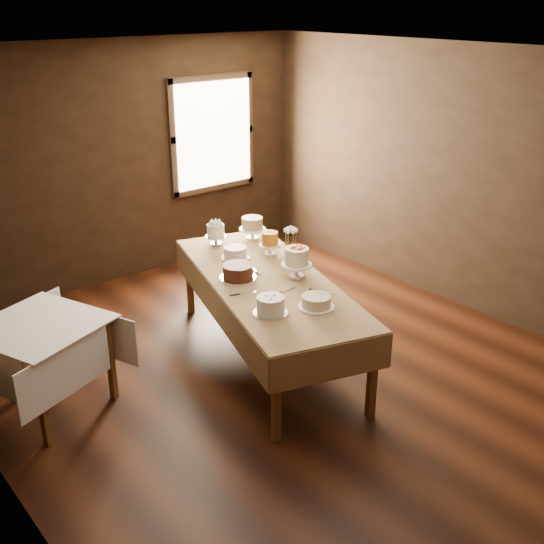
% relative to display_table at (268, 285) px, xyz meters
% --- Properties ---
extents(floor, '(5.00, 6.00, 0.01)m').
position_rel_display_table_xyz_m(floor, '(-0.06, -0.34, -0.76)').
color(floor, black).
rests_on(floor, ground).
extents(ceiling, '(5.00, 6.00, 0.01)m').
position_rel_display_table_xyz_m(ceiling, '(-0.06, -0.34, 2.04)').
color(ceiling, beige).
rests_on(ceiling, wall_back).
extents(wall_back, '(5.00, 0.02, 2.80)m').
position_rel_display_table_xyz_m(wall_back, '(-0.06, 2.66, 0.64)').
color(wall_back, black).
rests_on(wall_back, ground).
extents(wall_right, '(0.02, 6.00, 2.80)m').
position_rel_display_table_xyz_m(wall_right, '(2.44, -0.34, 0.64)').
color(wall_right, black).
rests_on(wall_right, ground).
extents(window, '(1.10, 0.05, 1.30)m').
position_rel_display_table_xyz_m(window, '(1.24, 2.60, 0.84)').
color(window, '#FFEABF').
rests_on(window, wall_back).
extents(display_table, '(1.77, 2.83, 0.82)m').
position_rel_display_table_xyz_m(display_table, '(0.00, 0.00, 0.00)').
color(display_table, '#4F3114').
rests_on(display_table, ground).
extents(side_table, '(1.20, 1.20, 0.78)m').
position_rel_display_table_xyz_m(side_table, '(-1.95, 0.52, -0.06)').
color(side_table, '#4F3114').
rests_on(side_table, ground).
extents(cake_meringue, '(0.24, 0.24, 0.23)m').
position_rel_display_table_xyz_m(cake_meringue, '(0.16, 1.05, 0.17)').
color(cake_meringue, silver).
rests_on(cake_meringue, display_table).
extents(cake_speckled, '(0.31, 0.31, 0.25)m').
position_rel_display_table_xyz_m(cake_speckled, '(0.56, 0.95, 0.17)').
color(cake_speckled, white).
rests_on(cake_speckled, display_table).
extents(cake_lattice, '(0.29, 0.29, 0.11)m').
position_rel_display_table_xyz_m(cake_lattice, '(0.08, 0.60, 0.11)').
color(cake_lattice, white).
rests_on(cake_lattice, display_table).
extents(cake_caramel, '(0.22, 0.22, 0.25)m').
position_rel_display_table_xyz_m(cake_caramel, '(0.40, 0.46, 0.17)').
color(cake_caramel, white).
rests_on(cake_caramel, display_table).
extents(cake_chocolate, '(0.39, 0.39, 0.13)m').
position_rel_display_table_xyz_m(cake_chocolate, '(-0.20, 0.19, 0.12)').
color(cake_chocolate, silver).
rests_on(cake_chocolate, display_table).
extents(cake_flowers, '(0.29, 0.29, 0.29)m').
position_rel_display_table_xyz_m(cake_flowers, '(0.24, -0.13, 0.19)').
color(cake_flowers, white).
rests_on(cake_flowers, display_table).
extents(cake_swirl, '(0.29, 0.29, 0.15)m').
position_rel_display_table_xyz_m(cake_swirl, '(-0.43, -0.56, 0.13)').
color(cake_swirl, silver).
rests_on(cake_swirl, display_table).
extents(cake_cream, '(0.30, 0.30, 0.11)m').
position_rel_display_table_xyz_m(cake_cream, '(-0.06, -0.72, 0.11)').
color(cake_cream, white).
rests_on(cake_cream, display_table).
extents(cake_server_a, '(0.24, 0.03, 0.01)m').
position_rel_display_table_xyz_m(cake_server_a, '(-0.01, -0.31, 0.06)').
color(cake_server_a, silver).
rests_on(cake_server_a, display_table).
extents(cake_server_b, '(0.14, 0.22, 0.01)m').
position_rel_display_table_xyz_m(cake_server_b, '(0.22, -0.56, 0.06)').
color(cake_server_b, silver).
rests_on(cake_server_b, display_table).
extents(cake_server_c, '(0.09, 0.24, 0.01)m').
position_rel_display_table_xyz_m(cake_server_c, '(0.05, 0.27, 0.06)').
color(cake_server_c, silver).
rests_on(cake_server_c, display_table).
extents(cake_server_e, '(0.23, 0.10, 0.01)m').
position_rel_display_table_xyz_m(cake_server_e, '(-0.33, -0.13, 0.06)').
color(cake_server_e, silver).
rests_on(cake_server_e, display_table).
extents(flower_vase, '(0.15, 0.15, 0.12)m').
position_rel_display_table_xyz_m(flower_vase, '(0.48, 0.24, 0.12)').
color(flower_vase, '#2D2823').
rests_on(flower_vase, display_table).
extents(flower_bouquet, '(0.14, 0.14, 0.20)m').
position_rel_display_table_xyz_m(flower_bouquet, '(0.48, 0.24, 0.30)').
color(flower_bouquet, white).
rests_on(flower_bouquet, flower_vase).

